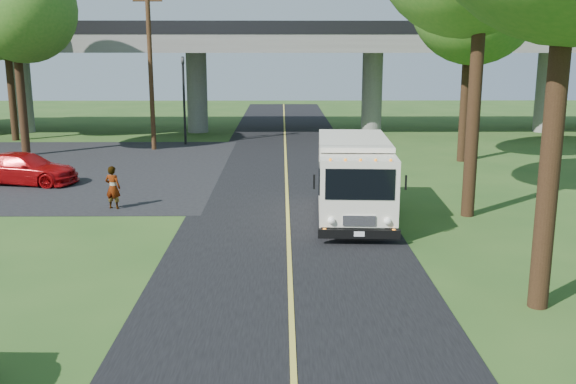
{
  "coord_description": "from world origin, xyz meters",
  "views": [
    {
      "loc": [
        -0.2,
        -12.35,
        5.61
      ],
      "look_at": [
        -0.02,
        5.63,
        1.6
      ],
      "focal_mm": 40.0,
      "sensor_mm": 36.0,
      "label": 1
    }
  ],
  "objects_px": {
    "utility_pole": "(151,68)",
    "tree_left_lot": "(16,3)",
    "step_van": "(354,176)",
    "red_sedan": "(25,169)",
    "pedestrian": "(113,188)",
    "tree_left_far": "(7,18)",
    "traffic_signal": "(184,91)"
  },
  "relations": [
    {
      "from": "traffic_signal",
      "to": "tree_left_lot",
      "type": "bearing_deg",
      "value": -151.89
    },
    {
      "from": "utility_pole",
      "to": "pedestrian",
      "type": "bearing_deg",
      "value": -84.83
    },
    {
      "from": "traffic_signal",
      "to": "tree_left_lot",
      "type": "relative_size",
      "value": 0.5
    },
    {
      "from": "red_sedan",
      "to": "tree_left_far",
      "type": "bearing_deg",
      "value": 33.32
    },
    {
      "from": "traffic_signal",
      "to": "tree_left_far",
      "type": "height_order",
      "value": "tree_left_far"
    },
    {
      "from": "step_van",
      "to": "red_sedan",
      "type": "xyz_separation_m",
      "value": [
        -13.32,
        5.86,
        -0.8
      ]
    },
    {
      "from": "tree_left_far",
      "to": "step_van",
      "type": "xyz_separation_m",
      "value": [
        19.0,
        -19.18,
        -6.0
      ]
    },
    {
      "from": "pedestrian",
      "to": "red_sedan",
      "type": "bearing_deg",
      "value": -26.84
    },
    {
      "from": "traffic_signal",
      "to": "pedestrian",
      "type": "distance_m",
      "value": 16.12
    },
    {
      "from": "tree_left_far",
      "to": "tree_left_lot",
      "type": "bearing_deg",
      "value": -63.43
    },
    {
      "from": "tree_left_lot",
      "to": "tree_left_far",
      "type": "height_order",
      "value": "tree_left_lot"
    },
    {
      "from": "tree_left_far",
      "to": "red_sedan",
      "type": "bearing_deg",
      "value": -66.92
    },
    {
      "from": "red_sedan",
      "to": "tree_left_lot",
      "type": "bearing_deg",
      "value": 30.31
    },
    {
      "from": "step_van",
      "to": "traffic_signal",
      "type": "bearing_deg",
      "value": 118.26
    },
    {
      "from": "tree_left_far",
      "to": "utility_pole",
      "type": "bearing_deg",
      "value": -22.43
    },
    {
      "from": "tree_left_lot",
      "to": "step_van",
      "type": "height_order",
      "value": "tree_left_lot"
    },
    {
      "from": "traffic_signal",
      "to": "utility_pole",
      "type": "xyz_separation_m",
      "value": [
        -1.5,
        -2.0,
        1.4
      ]
    },
    {
      "from": "red_sedan",
      "to": "pedestrian",
      "type": "relative_size",
      "value": 2.88
    },
    {
      "from": "step_van",
      "to": "tree_left_lot",
      "type": "bearing_deg",
      "value": 143.46
    },
    {
      "from": "utility_pole",
      "to": "tree_left_far",
      "type": "distance_m",
      "value": 10.45
    },
    {
      "from": "red_sedan",
      "to": "pedestrian",
      "type": "bearing_deg",
      "value": -122.12
    },
    {
      "from": "step_van",
      "to": "utility_pole",
      "type": "bearing_deg",
      "value": 125.25
    },
    {
      "from": "utility_pole",
      "to": "pedestrian",
      "type": "height_order",
      "value": "utility_pole"
    },
    {
      "from": "traffic_signal",
      "to": "step_van",
      "type": "bearing_deg",
      "value": -64.69
    },
    {
      "from": "tree_left_lot",
      "to": "red_sedan",
      "type": "xyz_separation_m",
      "value": [
        2.67,
        -7.32,
        -7.24
      ]
    },
    {
      "from": "utility_pole",
      "to": "tree_left_lot",
      "type": "xyz_separation_m",
      "value": [
        -6.29,
        -2.16,
        3.31
      ]
    },
    {
      "from": "tree_left_far",
      "to": "pedestrian",
      "type": "distance_m",
      "value": 21.72
    },
    {
      "from": "tree_left_lot",
      "to": "pedestrian",
      "type": "bearing_deg",
      "value": -57.3
    },
    {
      "from": "traffic_signal",
      "to": "step_van",
      "type": "relative_size",
      "value": 0.8
    },
    {
      "from": "pedestrian",
      "to": "utility_pole",
      "type": "bearing_deg",
      "value": -69.31
    },
    {
      "from": "step_van",
      "to": "red_sedan",
      "type": "height_order",
      "value": "step_van"
    },
    {
      "from": "tree_left_lot",
      "to": "step_van",
      "type": "distance_m",
      "value": 21.71
    }
  ]
}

